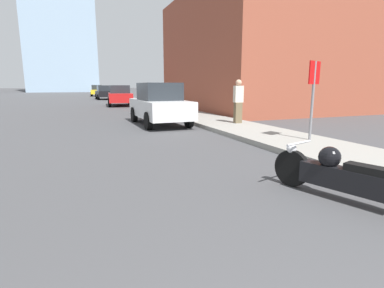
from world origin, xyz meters
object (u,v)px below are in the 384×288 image
object	(u,v)px
parked_car_black	(104,92)
pedestrian	(238,101)
parked_car_yellow	(97,91)
parked_car_red	(120,95)
stop_sign	(313,87)
motorcycle	(344,176)
parked_car_white	(159,104)

from	to	relation	value
parked_car_black	pedestrian	distance (m)	26.68
parked_car_yellow	parked_car_red	bearing A→B (deg)	-84.17
parked_car_yellow	pedestrian	distance (m)	38.43
parked_car_red	stop_sign	distance (m)	18.68
parked_car_black	stop_sign	xyz separation A→B (m)	(2.69, -30.53, 0.78)
parked_car_yellow	pedestrian	world-z (taller)	pedestrian
parked_car_yellow	pedestrian	bearing A→B (deg)	-80.45
parked_car_yellow	stop_sign	distance (m)	42.42
motorcycle	parked_car_yellow	xyz separation A→B (m)	(-0.19, 45.73, 0.46)
parked_car_white	parked_car_yellow	distance (m)	36.56
parked_car_black	pedestrian	bearing A→B (deg)	-85.64
motorcycle	parked_car_white	bearing A→B (deg)	73.77
motorcycle	parked_car_yellow	world-z (taller)	parked_car_yellow
parked_car_red	motorcycle	bearing A→B (deg)	-84.75
parked_car_black	pedestrian	size ratio (longest dim) A/B	2.50
pedestrian	parked_car_red	bearing A→B (deg)	100.08
parked_car_white	pedestrian	distance (m)	3.26
parked_car_red	pedestrian	distance (m)	14.73
parked_car_yellow	stop_sign	size ratio (longest dim) A/B	2.12
parked_car_white	parked_car_yellow	bearing A→B (deg)	89.20
parked_car_white	stop_sign	xyz separation A→B (m)	(2.71, -5.77, 0.73)
parked_car_white	parked_car_black	world-z (taller)	parked_car_white
motorcycle	pedestrian	bearing A→B (deg)	53.68
parked_car_white	stop_sign	bearing A→B (deg)	-65.60
parked_car_yellow	parked_car_black	bearing A→B (deg)	-84.41
parked_car_red	parked_car_yellow	xyz separation A→B (m)	(-0.14, 23.84, 0.01)
pedestrian	stop_sign	bearing A→B (deg)	-90.15
parked_car_white	stop_sign	distance (m)	6.42
parked_car_white	parked_car_black	distance (m)	24.76
parked_car_black	parked_car_yellow	distance (m)	11.80
stop_sign	pedestrian	world-z (taller)	stop_sign
motorcycle	stop_sign	bearing A→B (deg)	36.10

